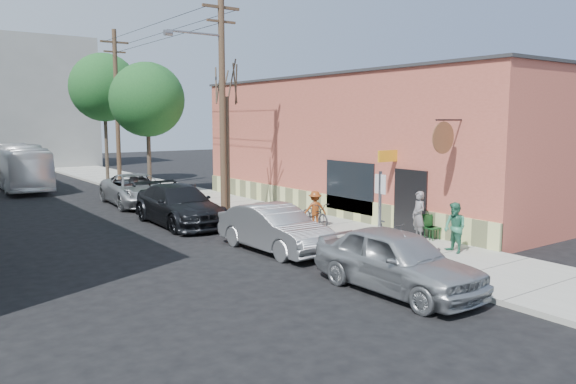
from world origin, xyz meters
TOP-DOWN VIEW (x-y plane):
  - ground at (0.00, 0.00)m, footprint 120.00×120.00m
  - sidewalk at (4.25, 11.00)m, footprint 4.50×58.00m
  - cafe_building at (8.99, 4.99)m, footprint 6.60×20.20m
  - sign_post at (2.35, -3.44)m, footprint 0.07×0.45m
  - parking_meter_near at (2.25, 1.39)m, footprint 0.14×0.14m
  - parking_meter_far at (2.25, 9.01)m, footprint 0.14×0.14m
  - utility_pole_near at (2.39, 6.49)m, footprint 3.57×0.28m
  - utility_pole_far at (2.45, 20.22)m, footprint 1.80×0.28m
  - tree_bare at (2.80, 6.74)m, footprint 0.24×0.24m
  - tree_leafy_mid at (2.80, 16.02)m, footprint 4.33×4.33m
  - tree_leafy_far at (2.80, 23.70)m, footprint 4.69×4.69m
  - patio_chair_a at (6.18, -2.20)m, footprint 0.52×0.52m
  - patio_chair_b at (6.14, -2.38)m, footprint 0.52×0.52m
  - patron_grey at (5.73, -2.07)m, footprint 0.61×0.75m
  - patron_green at (5.12, -4.15)m, footprint 0.79×0.92m
  - cyclist at (4.12, 1.97)m, footprint 1.10×0.88m
  - cyclist_bike at (4.12, 1.97)m, footprint 0.91×2.01m
  - parked_bike_a at (3.03, -3.19)m, footprint 0.81×1.95m
  - parked_bike_b at (3.02, -2.95)m, footprint 0.88×1.77m
  - car_0 at (0.80, -5.64)m, footprint 2.07×5.00m
  - car_1 at (0.80, 0.03)m, footprint 1.86×4.88m
  - car_2 at (0.26, 6.48)m, footprint 2.49×5.92m
  - car_3 at (0.80, 12.88)m, footprint 3.22×6.13m
  - bus at (-2.78, 24.19)m, footprint 2.94×10.55m

SIDE VIEW (x-z plane):
  - ground at x=0.00m, z-range 0.00..0.00m
  - sidewalk at x=4.25m, z-range 0.00..0.15m
  - patio_chair_a at x=6.18m, z-range 0.15..1.03m
  - patio_chair_b at x=6.14m, z-range 0.15..1.03m
  - parked_bike_b at x=3.02m, z-range 0.15..1.04m
  - cyclist_bike at x=4.12m, z-range 0.15..1.17m
  - parked_bike_a at x=3.03m, z-range 0.15..1.28m
  - car_1 at x=0.80m, z-range 0.00..1.59m
  - car_3 at x=0.80m, z-range 0.00..1.65m
  - car_0 at x=0.80m, z-range 0.00..1.69m
  - car_2 at x=0.26m, z-range 0.00..1.71m
  - cyclist at x=4.12m, z-range 0.15..1.64m
  - parking_meter_near at x=2.25m, z-range 0.36..1.60m
  - parking_meter_far at x=2.25m, z-range 0.36..1.60m
  - patron_green at x=5.12m, z-range 0.15..1.82m
  - patron_grey at x=5.73m, z-range 0.15..1.93m
  - bus at x=-2.78m, z-range 0.00..2.91m
  - sign_post at x=2.35m, z-range 0.43..3.23m
  - tree_bare at x=2.80m, z-range 0.15..5.54m
  - cafe_building at x=8.99m, z-range 0.00..6.61m
  - utility_pole_far at x=2.45m, z-range 0.34..10.34m
  - utility_pole_near at x=2.39m, z-range 0.41..10.41m
  - tree_leafy_mid at x=2.80m, z-range 1.81..9.48m
  - tree_leafy_far at x=2.80m, z-range 2.24..11.14m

